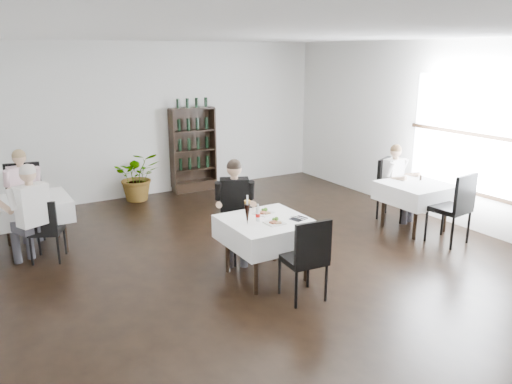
{
  "coord_description": "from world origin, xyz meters",
  "views": [
    {
      "loc": [
        -3.42,
        -5.02,
        2.78
      ],
      "look_at": [
        -0.33,
        0.2,
        1.08
      ],
      "focal_mm": 35.0,
      "sensor_mm": 36.0,
      "label": 1
    }
  ],
  "objects_px": {
    "wine_shelf": "(193,150)",
    "main_table": "(266,231)",
    "diner_main": "(235,203)",
    "potted_tree": "(138,176)"
  },
  "relations": [
    {
      "from": "main_table",
      "to": "potted_tree",
      "type": "bearing_deg",
      "value": 94.44
    },
    {
      "from": "wine_shelf",
      "to": "potted_tree",
      "type": "bearing_deg",
      "value": -174.67
    },
    {
      "from": "main_table",
      "to": "diner_main",
      "type": "bearing_deg",
      "value": 95.82
    },
    {
      "from": "potted_tree",
      "to": "diner_main",
      "type": "height_order",
      "value": "diner_main"
    },
    {
      "from": "potted_tree",
      "to": "diner_main",
      "type": "relative_size",
      "value": 0.68
    },
    {
      "from": "wine_shelf",
      "to": "main_table",
      "type": "height_order",
      "value": "wine_shelf"
    },
    {
      "from": "wine_shelf",
      "to": "diner_main",
      "type": "xyz_separation_m",
      "value": [
        -0.97,
        -3.62,
        -0.03
      ]
    },
    {
      "from": "main_table",
      "to": "diner_main",
      "type": "height_order",
      "value": "diner_main"
    },
    {
      "from": "potted_tree",
      "to": "diner_main",
      "type": "xyz_separation_m",
      "value": [
        0.26,
        -3.5,
        0.34
      ]
    },
    {
      "from": "wine_shelf",
      "to": "main_table",
      "type": "distance_m",
      "value": 4.41
    }
  ]
}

